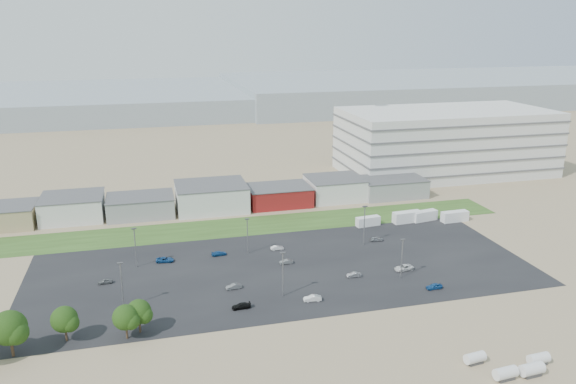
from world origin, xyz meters
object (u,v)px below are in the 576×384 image
object	(u,v)px
storage_tank_nw	(475,358)
parked_car_1	(354,275)
parked_car_13	(312,298)
parked_car_8	(377,239)
parked_car_11	(277,248)
parked_car_9	(165,260)
box_trailer_a	(368,221)
parked_car_2	(434,286)
parked_car_3	(241,306)
parked_car_5	(105,281)
parked_car_4	(234,286)
parked_car_0	(404,268)
parked_car_7	(286,262)
parked_car_6	(219,253)

from	to	relation	value
storage_tank_nw	parked_car_1	bearing A→B (deg)	101.61
parked_car_13	parked_car_8	bearing A→B (deg)	143.25
parked_car_11	parked_car_9	bearing A→B (deg)	89.45
box_trailer_a	parked_car_1	bearing A→B (deg)	-124.31
parked_car_2	box_trailer_a	bearing A→B (deg)	176.34
parked_car_1	parked_car_11	world-z (taller)	parked_car_1
parked_car_3	parked_car_5	world-z (taller)	parked_car_3
parked_car_1	parked_car_4	world-z (taller)	parked_car_4
parked_car_5	parked_car_11	size ratio (longest dim) A/B	0.94
parked_car_0	parked_car_11	bearing A→B (deg)	-134.52
box_trailer_a	parked_car_7	xyz separation A→B (m)	(-30.13, -20.70, -0.81)
parked_car_13	parked_car_9	bearing A→B (deg)	-128.08
parked_car_11	parked_car_13	size ratio (longest dim) A/B	0.88
box_trailer_a	parked_car_5	distance (m)	75.94
parked_car_2	parked_car_13	xyz separation A→B (m)	(-28.03, 1.30, 0.00)
parked_car_0	parked_car_5	size ratio (longest dim) A/B	1.48
parked_car_4	parked_car_5	xyz separation A→B (m)	(-27.99, 9.97, -0.03)
parked_car_7	parked_car_13	distance (m)	20.38
parked_car_8	parked_car_0	bearing A→B (deg)	178.83
parked_car_4	parked_car_9	xyz separation A→B (m)	(-14.21, 19.08, 0.04)
parked_car_8	parked_car_5	bearing A→B (deg)	99.71
box_trailer_a	parked_car_8	bearing A→B (deg)	-108.23
storage_tank_nw	parked_car_13	world-z (taller)	storage_tank_nw
parked_car_2	parked_car_3	size ratio (longest dim) A/B	0.93
storage_tank_nw	parked_car_8	xyz separation A→B (m)	(6.41, 58.16, -0.48)
parked_car_4	parked_car_8	distance (m)	46.57
parked_car_3	parked_car_6	xyz separation A→B (m)	(-0.64, 29.21, -0.02)
storage_tank_nw	parked_car_6	xyz separation A→B (m)	(-36.66, 58.93, -0.54)
parked_car_1	parked_car_5	distance (m)	57.29
box_trailer_a	parked_car_9	xyz separation A→B (m)	(-59.14, -12.06, -0.74)
parked_car_8	parked_car_13	world-z (taller)	parked_car_13
parked_car_11	parked_car_1	bearing A→B (deg)	-148.76
parked_car_5	parked_car_8	xyz separation A→B (m)	(70.49, 9.07, 0.07)
box_trailer_a	parked_car_11	xyz separation A→B (m)	(-30.20, -11.39, -0.80)
parked_car_13	box_trailer_a	bearing A→B (deg)	150.62
parked_car_5	parked_car_9	world-z (taller)	parked_car_9
parked_car_6	parked_car_5	bearing A→B (deg)	103.41
box_trailer_a	parked_car_13	size ratio (longest dim) A/B	1.88
box_trailer_a	parked_car_5	xyz separation A→B (m)	(-72.92, -21.18, -0.81)
parked_car_5	parked_car_11	world-z (taller)	parked_car_11
parked_car_2	parked_car_4	size ratio (longest dim) A/B	1.06
parked_car_4	parked_car_7	world-z (taller)	parked_car_4
box_trailer_a	parked_car_2	bearing A→B (deg)	-98.88
storage_tank_nw	parked_car_4	bearing A→B (deg)	132.70
parked_car_1	parked_car_6	xyz separation A→B (m)	(-28.82, 20.78, -0.01)
box_trailer_a	parked_car_1	world-z (taller)	box_trailer_a
storage_tank_nw	parked_car_13	bearing A→B (deg)	125.33
parked_car_2	parked_car_5	distance (m)	74.50
parked_car_9	parked_car_5	bearing A→B (deg)	131.39
parked_car_2	parked_car_5	xyz separation A→B (m)	(-71.42, 21.20, -0.09)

